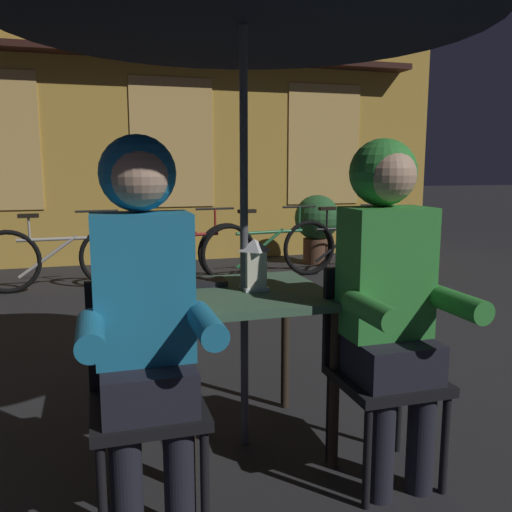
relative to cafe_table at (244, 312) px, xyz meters
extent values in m
plane|color=#232326|center=(0.00, 0.00, -0.64)|extent=(60.00, 60.00, 0.00)
cube|color=#42664C|center=(0.00, 0.00, 0.08)|extent=(0.72, 0.72, 0.04)
cylinder|color=#2D2319|center=(-0.31, -0.31, -0.29)|extent=(0.04, 0.04, 0.70)
cylinder|color=#2D2319|center=(0.31, -0.31, -0.29)|extent=(0.04, 0.04, 0.70)
cylinder|color=#2D2319|center=(-0.31, 0.31, -0.29)|extent=(0.04, 0.04, 0.70)
cylinder|color=#2D2319|center=(0.31, 0.31, -0.29)|extent=(0.04, 0.04, 0.70)
cylinder|color=#4C4C51|center=(0.00, 0.00, 0.49)|extent=(0.04, 0.04, 2.25)
cube|color=white|center=(0.05, -0.01, 0.11)|extent=(0.11, 0.11, 0.02)
cube|color=white|center=(0.05, -0.01, 0.20)|extent=(0.09, 0.09, 0.16)
pyramid|color=white|center=(0.05, -0.01, 0.31)|extent=(0.11, 0.11, 0.06)
cube|color=black|center=(-0.48, -0.44, -0.21)|extent=(0.40, 0.40, 0.04)
cylinder|color=black|center=(-0.31, -0.61, -0.43)|extent=(0.03, 0.03, 0.41)
cylinder|color=black|center=(-0.65, -0.61, -0.43)|extent=(0.03, 0.03, 0.41)
cylinder|color=black|center=(-0.31, -0.27, -0.43)|extent=(0.03, 0.03, 0.41)
cylinder|color=black|center=(-0.65, -0.27, -0.43)|extent=(0.03, 0.03, 0.41)
cube|color=black|center=(-0.48, -0.26, 0.02)|extent=(0.40, 0.03, 0.42)
cube|color=black|center=(0.48, -0.44, -0.21)|extent=(0.40, 0.40, 0.04)
cylinder|color=black|center=(0.65, -0.61, -0.43)|extent=(0.03, 0.03, 0.41)
cylinder|color=black|center=(0.31, -0.61, -0.43)|extent=(0.03, 0.03, 0.41)
cylinder|color=black|center=(0.65, -0.27, -0.43)|extent=(0.03, 0.03, 0.41)
cylinder|color=black|center=(0.31, -0.27, -0.43)|extent=(0.03, 0.03, 0.41)
cube|color=black|center=(0.48, -0.26, 0.02)|extent=(0.40, 0.03, 0.42)
cylinder|color=black|center=(-0.39, -0.57, -0.41)|extent=(0.11, 0.11, 0.45)
cylinder|color=black|center=(-0.57, -0.57, -0.41)|extent=(0.11, 0.11, 0.45)
cube|color=black|center=(-0.48, -0.44, -0.11)|extent=(0.32, 0.36, 0.16)
cube|color=teal|center=(-0.48, -0.40, 0.23)|extent=(0.34, 0.22, 0.52)
cylinder|color=teal|center=(-0.30, -0.62, 0.14)|extent=(0.09, 0.30, 0.09)
cylinder|color=teal|center=(-0.66, -0.62, 0.14)|extent=(0.09, 0.30, 0.09)
sphere|color=tan|center=(-0.48, -0.40, 0.62)|extent=(0.21, 0.21, 0.21)
sphere|color=teal|center=(-0.48, -0.35, 0.63)|extent=(0.27, 0.27, 0.27)
cylinder|color=black|center=(0.57, -0.57, -0.41)|extent=(0.11, 0.11, 0.45)
cylinder|color=black|center=(0.39, -0.57, -0.41)|extent=(0.11, 0.11, 0.45)
cube|color=black|center=(0.48, -0.44, -0.11)|extent=(0.32, 0.36, 0.16)
cube|color=#338C38|center=(0.48, -0.40, 0.23)|extent=(0.34, 0.22, 0.52)
cylinder|color=#338C38|center=(0.66, -0.62, 0.14)|extent=(0.09, 0.30, 0.09)
cylinder|color=#338C38|center=(0.30, -0.62, 0.14)|extent=(0.09, 0.30, 0.09)
sphere|color=tan|center=(0.48, -0.40, 0.62)|extent=(0.21, 0.21, 0.21)
sphere|color=#338C38|center=(0.48, -0.35, 0.63)|extent=(0.27, 0.27, 0.27)
cube|color=gold|center=(-0.70, 5.40, 2.46)|extent=(10.00, 0.60, 6.20)
cube|color=#E0B260|center=(0.40, 5.09, 0.96)|extent=(1.10, 0.02, 1.70)
cube|color=#E0B260|center=(2.60, 5.09, 0.96)|extent=(1.10, 0.02, 1.70)
cube|color=#331914|center=(-0.70, 4.95, 2.06)|extent=(9.00, 0.36, 0.08)
torus|color=black|center=(-0.49, 3.66, -0.31)|extent=(0.66, 0.07, 0.66)
torus|color=black|center=(-1.51, 3.63, -0.31)|extent=(0.66, 0.07, 0.66)
cylinder|color=#ADA89E|center=(-1.00, 3.65, -0.09)|extent=(0.84, 0.06, 0.04)
cylinder|color=#ADA89E|center=(-1.12, 3.65, -0.28)|extent=(0.61, 0.05, 0.44)
cylinder|color=#ADA89E|center=(-1.28, 3.64, 0.03)|extent=(0.02, 0.02, 0.24)
cube|color=black|center=(-1.28, 3.64, 0.16)|extent=(0.20, 0.09, 0.04)
cylinder|color=#ADA89E|center=(-0.61, 3.66, 0.05)|extent=(0.02, 0.02, 0.28)
cylinder|color=black|center=(-0.61, 3.66, 0.19)|extent=(0.44, 0.04, 0.02)
torus|color=black|center=(0.78, 3.63, -0.31)|extent=(0.66, 0.10, 0.66)
torus|color=black|center=(-0.24, 3.56, -0.31)|extent=(0.66, 0.10, 0.66)
cylinder|color=maroon|center=(0.27, 3.59, -0.09)|extent=(0.84, 0.10, 0.04)
cylinder|color=maroon|center=(0.15, 3.59, -0.28)|extent=(0.61, 0.08, 0.44)
cylinder|color=maroon|center=(-0.01, 3.57, 0.03)|extent=(0.02, 0.02, 0.24)
cube|color=black|center=(-0.01, 3.57, 0.16)|extent=(0.21, 0.09, 0.04)
cylinder|color=maroon|center=(0.66, 3.62, 0.05)|extent=(0.02, 0.02, 0.28)
cylinder|color=black|center=(0.66, 3.62, 0.19)|extent=(0.44, 0.06, 0.02)
torus|color=black|center=(1.80, 3.66, -0.31)|extent=(0.66, 0.14, 0.66)
torus|color=black|center=(0.79, 3.52, -0.31)|extent=(0.66, 0.14, 0.66)
cylinder|color=#236B3D|center=(1.29, 3.59, -0.09)|extent=(0.83, 0.15, 0.04)
cylinder|color=#236B3D|center=(1.17, 3.57, -0.28)|extent=(0.60, 0.12, 0.44)
cylinder|color=#236B3D|center=(1.01, 3.55, 0.03)|extent=(0.02, 0.02, 0.24)
cube|color=black|center=(1.01, 3.55, 0.16)|extent=(0.21, 0.11, 0.04)
cylinder|color=#236B3D|center=(1.67, 3.64, 0.05)|extent=(0.02, 0.02, 0.28)
cylinder|color=black|center=(1.67, 3.64, 0.19)|extent=(0.44, 0.08, 0.02)
torus|color=black|center=(2.83, 3.68, -0.31)|extent=(0.66, 0.07, 0.66)
torus|color=black|center=(1.81, 3.65, -0.31)|extent=(0.66, 0.07, 0.66)
cylinder|color=black|center=(2.32, 3.66, -0.09)|extent=(0.84, 0.06, 0.04)
cylinder|color=black|center=(2.20, 3.66, -0.28)|extent=(0.61, 0.05, 0.44)
cylinder|color=black|center=(2.03, 3.66, 0.03)|extent=(0.02, 0.02, 0.24)
cube|color=black|center=(2.03, 3.66, 0.16)|extent=(0.20, 0.08, 0.04)
cylinder|color=black|center=(2.71, 3.67, 0.05)|extent=(0.02, 0.02, 0.28)
cylinder|color=black|center=(2.71, 3.67, 0.19)|extent=(0.44, 0.03, 0.02)
cube|color=black|center=(-0.15, 0.15, 0.11)|extent=(0.20, 0.15, 0.02)
cylinder|color=brown|center=(2.20, 4.35, -0.47)|extent=(0.36, 0.36, 0.34)
sphere|color=#285B2D|center=(2.20, 4.35, -0.02)|extent=(0.60, 0.60, 0.60)
camera|label=1|loc=(-0.63, -2.30, 0.65)|focal=37.98mm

